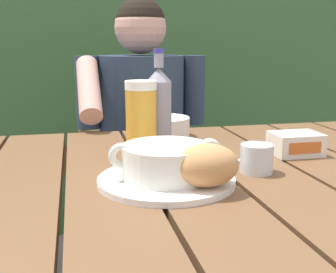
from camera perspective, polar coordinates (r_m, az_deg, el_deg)
The scene contains 13 objects.
dining_table at distance 0.94m, azimuth 1.95°, elevation -9.62°, with size 1.48×0.91×0.75m.
hedge_backdrop at distance 2.54m, azimuth -7.20°, elevation 11.64°, with size 3.31×0.80×2.44m.
chair_near_diner at distance 1.83m, azimuth -4.24°, elevation -4.94°, with size 0.47×0.41×0.92m.
person_eating at distance 1.58m, azimuth -3.42°, elevation 0.82°, with size 0.48×0.47×1.18m.
serving_plate at distance 0.83m, azimuth -0.23°, elevation -5.87°, with size 0.27×0.27×0.01m.
soup_bowl at distance 0.82m, azimuth -0.23°, elevation -3.23°, with size 0.22×0.17×0.07m.
bread_roll at distance 0.76m, azimuth 5.25°, elevation -3.88°, with size 0.12×0.09×0.08m.
beer_glass at distance 1.00m, azimuth -3.64°, elevation 2.30°, with size 0.07×0.07×0.18m.
beer_bottle at distance 1.05m, azimuth -1.23°, elevation 3.77°, with size 0.06×0.06×0.25m.
water_glass_small at distance 0.91m, azimuth 11.85°, elevation -2.92°, with size 0.07×0.07×0.06m.
butter_tub at distance 1.08m, azimuth 16.82°, elevation -0.95°, with size 0.12×0.09×0.05m.
table_knife at distance 0.97m, azimuth 5.39°, elevation -3.22°, with size 0.15×0.06×0.01m.
diner_bowl at distance 1.23m, azimuth -0.73°, elevation 1.31°, with size 0.16×0.16×0.06m.
Camera 1 is at (-0.22, -0.84, 1.01)m, focal length 45.22 mm.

